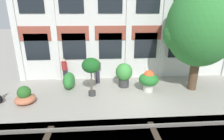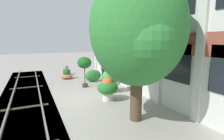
{
  "view_description": "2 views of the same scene",
  "coord_description": "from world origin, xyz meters",
  "px_view_note": "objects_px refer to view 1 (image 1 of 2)",
  "views": [
    {
      "loc": [
        -1.86,
        -8.24,
        4.43
      ],
      "look_at": [
        -1.16,
        1.88,
        1.0
      ],
      "focal_mm": 28.0,
      "sensor_mm": 36.0,
      "label": 1
    },
    {
      "loc": [
        9.32,
        -2.79,
        3.23
      ],
      "look_at": [
        -0.9,
        1.98,
        1.34
      ],
      "focal_mm": 28.0,
      "sensor_mm": 36.0,
      "label": 2
    }
  ],
  "objects_px": {
    "potted_plant_low_pan": "(91,67)",
    "resident_watching_tracks": "(65,70)",
    "resident_by_doorway": "(98,70)",
    "broadleaf_tree": "(201,28)",
    "potted_plant_wide_bowl": "(25,97)",
    "topiary_hedge": "(69,81)",
    "potted_plant_stone_basin": "(149,80)",
    "potted_plant_fluted_column": "(124,74)"
  },
  "relations": [
    {
      "from": "potted_plant_fluted_column",
      "to": "topiary_hedge",
      "type": "height_order",
      "value": "potted_plant_fluted_column"
    },
    {
      "from": "broadleaf_tree",
      "to": "potted_plant_stone_basin",
      "type": "bearing_deg",
      "value": -178.16
    },
    {
      "from": "potted_plant_wide_bowl",
      "to": "potted_plant_low_pan",
      "type": "height_order",
      "value": "potted_plant_low_pan"
    },
    {
      "from": "resident_by_doorway",
      "to": "topiary_hedge",
      "type": "distance_m",
      "value": 1.88
    },
    {
      "from": "potted_plant_low_pan",
      "to": "potted_plant_stone_basin",
      "type": "bearing_deg",
      "value": 6.05
    },
    {
      "from": "potted_plant_stone_basin",
      "to": "resident_watching_tracks",
      "type": "relative_size",
      "value": 0.81
    },
    {
      "from": "resident_watching_tracks",
      "to": "topiary_hedge",
      "type": "height_order",
      "value": "resident_watching_tracks"
    },
    {
      "from": "potted_plant_low_pan",
      "to": "topiary_hedge",
      "type": "relative_size",
      "value": 1.6
    },
    {
      "from": "potted_plant_fluted_column",
      "to": "resident_by_doorway",
      "type": "distance_m",
      "value": 1.74
    },
    {
      "from": "potted_plant_wide_bowl",
      "to": "potted_plant_low_pan",
      "type": "relative_size",
      "value": 0.47
    },
    {
      "from": "broadleaf_tree",
      "to": "potted_plant_fluted_column",
      "type": "bearing_deg",
      "value": 170.89
    },
    {
      "from": "potted_plant_low_pan",
      "to": "resident_watching_tracks",
      "type": "relative_size",
      "value": 1.37
    },
    {
      "from": "broadleaf_tree",
      "to": "resident_by_doorway",
      "type": "distance_m",
      "value": 6.36
    },
    {
      "from": "potted_plant_fluted_column",
      "to": "resident_watching_tracks",
      "type": "height_order",
      "value": "resident_watching_tracks"
    },
    {
      "from": "resident_by_doorway",
      "to": "broadleaf_tree",
      "type": "bearing_deg",
      "value": 115.75
    },
    {
      "from": "potted_plant_wide_bowl",
      "to": "topiary_hedge",
      "type": "height_order",
      "value": "topiary_hedge"
    },
    {
      "from": "potted_plant_fluted_column",
      "to": "potted_plant_wide_bowl",
      "type": "bearing_deg",
      "value": -161.94
    },
    {
      "from": "potted_plant_wide_bowl",
      "to": "potted_plant_fluted_column",
      "type": "height_order",
      "value": "potted_plant_fluted_column"
    },
    {
      "from": "potted_plant_stone_basin",
      "to": "topiary_hedge",
      "type": "distance_m",
      "value": 4.72
    },
    {
      "from": "potted_plant_wide_bowl",
      "to": "topiary_hedge",
      "type": "distance_m",
      "value": 2.59
    },
    {
      "from": "potted_plant_stone_basin",
      "to": "topiary_hedge",
      "type": "height_order",
      "value": "potted_plant_stone_basin"
    },
    {
      "from": "potted_plant_wide_bowl",
      "to": "potted_plant_fluted_column",
      "type": "xyz_separation_m",
      "value": [
        5.24,
        1.71,
        0.48
      ]
    },
    {
      "from": "broadleaf_tree",
      "to": "topiary_hedge",
      "type": "xyz_separation_m",
      "value": [
        -7.33,
        0.67,
        -3.1
      ]
    },
    {
      "from": "broadleaf_tree",
      "to": "resident_watching_tracks",
      "type": "distance_m",
      "value": 8.39
    },
    {
      "from": "potted_plant_stone_basin",
      "to": "potted_plant_fluted_column",
      "type": "height_order",
      "value": "potted_plant_fluted_column"
    },
    {
      "from": "potted_plant_low_pan",
      "to": "topiary_hedge",
      "type": "height_order",
      "value": "potted_plant_low_pan"
    },
    {
      "from": "potted_plant_wide_bowl",
      "to": "resident_by_doorway",
      "type": "height_order",
      "value": "resident_by_doorway"
    },
    {
      "from": "potted_plant_low_pan",
      "to": "potted_plant_fluted_column",
      "type": "height_order",
      "value": "potted_plant_low_pan"
    },
    {
      "from": "potted_plant_wide_bowl",
      "to": "topiary_hedge",
      "type": "bearing_deg",
      "value": 42.15
    },
    {
      "from": "broadleaf_tree",
      "to": "potted_plant_fluted_column",
      "type": "relative_size",
      "value": 3.97
    },
    {
      "from": "potted_plant_stone_basin",
      "to": "potted_plant_low_pan",
      "type": "xyz_separation_m",
      "value": [
        -3.24,
        -0.34,
        0.94
      ]
    },
    {
      "from": "potted_plant_low_pan",
      "to": "broadleaf_tree",
      "type": "bearing_deg",
      "value": 4.15
    },
    {
      "from": "potted_plant_wide_bowl",
      "to": "potted_plant_low_pan",
      "type": "bearing_deg",
      "value": 10.83
    },
    {
      "from": "potted_plant_low_pan",
      "to": "resident_by_doorway",
      "type": "relative_size",
      "value": 1.31
    },
    {
      "from": "resident_watching_tracks",
      "to": "topiary_hedge",
      "type": "distance_m",
      "value": 1.17
    },
    {
      "from": "potted_plant_wide_bowl",
      "to": "potted_plant_fluted_column",
      "type": "relative_size",
      "value": 0.68
    },
    {
      "from": "potted_plant_low_pan",
      "to": "potted_plant_wide_bowl",
      "type": "bearing_deg",
      "value": -169.17
    },
    {
      "from": "topiary_hedge",
      "to": "potted_plant_stone_basin",
      "type": "bearing_deg",
      "value": -9.23
    },
    {
      "from": "potted_plant_wide_bowl",
      "to": "resident_by_doorway",
      "type": "relative_size",
      "value": 0.62
    },
    {
      "from": "potted_plant_fluted_column",
      "to": "topiary_hedge",
      "type": "xyz_separation_m",
      "value": [
        -3.32,
        0.03,
        -0.37
      ]
    },
    {
      "from": "broadleaf_tree",
      "to": "potted_plant_low_pan",
      "type": "relative_size",
      "value": 2.76
    },
    {
      "from": "broadleaf_tree",
      "to": "resident_by_doorway",
      "type": "bearing_deg",
      "value": 166.74
    }
  ]
}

